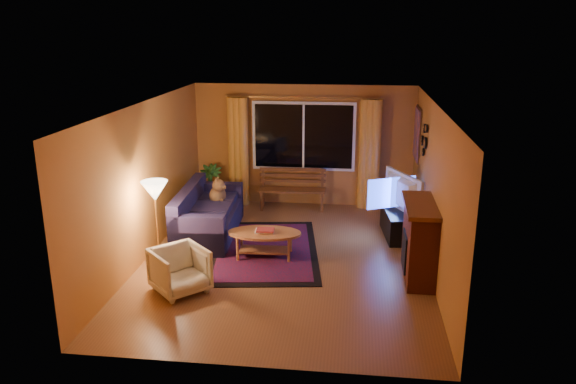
# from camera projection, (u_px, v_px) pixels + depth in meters

# --- Properties ---
(floor) EXTENTS (4.50, 6.00, 0.02)m
(floor) POSITION_uv_depth(u_px,v_px,m) (286.00, 260.00, 9.09)
(floor) COLOR brown
(floor) RESTS_ON ground
(ceiling) EXTENTS (4.50, 6.00, 0.02)m
(ceiling) POSITION_uv_depth(u_px,v_px,m) (286.00, 104.00, 8.37)
(ceiling) COLOR white
(ceiling) RESTS_ON ground
(wall_back) EXTENTS (4.50, 0.02, 2.50)m
(wall_back) POSITION_uv_depth(u_px,v_px,m) (304.00, 145.00, 11.59)
(wall_back) COLOR #B7722E
(wall_back) RESTS_ON ground
(wall_left) EXTENTS (0.02, 6.00, 2.50)m
(wall_left) POSITION_uv_depth(u_px,v_px,m) (146.00, 181.00, 8.99)
(wall_left) COLOR #B7722E
(wall_left) RESTS_ON ground
(wall_right) EXTENTS (0.02, 6.00, 2.50)m
(wall_right) POSITION_uv_depth(u_px,v_px,m) (434.00, 190.00, 8.47)
(wall_right) COLOR #B7722E
(wall_right) RESTS_ON ground
(window) EXTENTS (2.00, 0.02, 1.30)m
(window) POSITION_uv_depth(u_px,v_px,m) (303.00, 137.00, 11.47)
(window) COLOR black
(window) RESTS_ON wall_back
(curtain_rod) EXTENTS (3.20, 0.03, 0.03)m
(curtain_rod) POSITION_uv_depth(u_px,v_px,m) (304.00, 97.00, 11.20)
(curtain_rod) COLOR #BF8C3F
(curtain_rod) RESTS_ON wall_back
(curtain_left) EXTENTS (0.36, 0.36, 2.24)m
(curtain_left) POSITION_uv_depth(u_px,v_px,m) (238.00, 151.00, 11.66)
(curtain_left) COLOR gold
(curtain_left) RESTS_ON ground
(curtain_right) EXTENTS (0.36, 0.36, 2.24)m
(curtain_right) POSITION_uv_depth(u_px,v_px,m) (369.00, 155.00, 11.35)
(curtain_right) COLOR gold
(curtain_right) RESTS_ON ground
(bench) EXTENTS (1.38, 0.47, 0.41)m
(bench) POSITION_uv_depth(u_px,v_px,m) (292.00, 200.00, 11.50)
(bench) COLOR #512B14
(bench) RESTS_ON ground
(potted_plant) EXTENTS (0.50, 0.50, 0.89)m
(potted_plant) POSITION_uv_depth(u_px,v_px,m) (210.00, 186.00, 11.59)
(potted_plant) COLOR #235B1E
(potted_plant) RESTS_ON ground
(sofa) EXTENTS (1.04, 2.21, 0.87)m
(sofa) POSITION_uv_depth(u_px,v_px,m) (209.00, 212.00, 10.03)
(sofa) COLOR #1F1A3C
(sofa) RESTS_ON ground
(dog) EXTENTS (0.36, 0.47, 0.48)m
(dog) POSITION_uv_depth(u_px,v_px,m) (217.00, 191.00, 10.42)
(dog) COLOR brown
(dog) RESTS_ON sofa
(armchair) EXTENTS (0.95, 0.95, 0.71)m
(armchair) POSITION_uv_depth(u_px,v_px,m) (180.00, 268.00, 7.90)
(armchair) COLOR beige
(armchair) RESTS_ON ground
(floor_lamp) EXTENTS (0.25, 0.25, 1.41)m
(floor_lamp) POSITION_uv_depth(u_px,v_px,m) (157.00, 226.00, 8.53)
(floor_lamp) COLOR #BF8C3F
(floor_lamp) RESTS_ON ground
(rug) EXTENTS (2.11, 2.98, 0.02)m
(rug) POSITION_uv_depth(u_px,v_px,m) (264.00, 250.00, 9.44)
(rug) COLOR maroon
(rug) RESTS_ON ground
(coffee_table) EXTENTS (1.24, 1.24, 0.43)m
(coffee_table) POSITION_uv_depth(u_px,v_px,m) (265.00, 244.00, 9.13)
(coffee_table) COLOR #AF6B3B
(coffee_table) RESTS_ON ground
(tv_console) EXTENTS (0.50, 1.17, 0.47)m
(tv_console) POSITION_uv_depth(u_px,v_px,m) (395.00, 224.00, 10.02)
(tv_console) COLOR black
(tv_console) RESTS_ON ground
(television) EXTENTS (0.66, 1.12, 0.68)m
(television) POSITION_uv_depth(u_px,v_px,m) (397.00, 193.00, 9.86)
(television) COLOR black
(television) RESTS_ON tv_console
(fireplace) EXTENTS (0.40, 1.20, 1.10)m
(fireplace) POSITION_uv_depth(u_px,v_px,m) (419.00, 242.00, 8.31)
(fireplace) COLOR maroon
(fireplace) RESTS_ON ground
(mirror_cluster) EXTENTS (0.06, 0.60, 0.56)m
(mirror_cluster) POSITION_uv_depth(u_px,v_px,m) (424.00, 138.00, 9.55)
(mirror_cluster) COLOR black
(mirror_cluster) RESTS_ON wall_right
(painting) EXTENTS (0.04, 0.76, 0.96)m
(painting) POSITION_uv_depth(u_px,v_px,m) (417.00, 134.00, 10.69)
(painting) COLOR #E3581C
(painting) RESTS_ON wall_right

